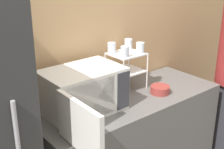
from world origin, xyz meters
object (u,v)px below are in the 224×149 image
Objects in this scene: dish_rack at (126,63)px; microwave at (83,92)px; glass_front_left at (125,52)px; bowl at (160,90)px; glass_back_left at (112,48)px; glass_back_right at (128,44)px; glass_front_right at (140,48)px.

microwave is at bearing -165.62° from dish_rack.
glass_front_left reaches higher than bowl.
glass_back_left reaches higher than microwave.
microwave is at bearing -172.39° from glass_front_left.
glass_back_right is 0.56× the size of bowl.
glass_back_right is 0.15m from glass_front_right.
glass_back_right reaches higher than dish_rack.
glass_front_right is (0.62, 0.06, 0.20)m from microwave.
glass_front_right is at bearing -38.59° from glass_back_left.
glass_front_right is 0.23m from glass_back_left.
glass_front_left is at bearing 7.61° from microwave.
glass_front_left and glass_back_left have the same top height.
glass_back_right is (0.62, 0.21, 0.20)m from microwave.
dish_rack is 0.17m from glass_front_left.
glass_back_left reaches higher than dish_rack.
glass_front_right is (0.17, 0.01, 0.00)m from glass_front_left.
dish_rack is 0.35m from bowl.
glass_front_right is at bearing 108.43° from bowl.
glass_back_left is at bearing 141.41° from glass_front_right.
microwave is 0.52m from glass_back_left.
glass_front_right is (0.09, -0.07, 0.13)m from dish_rack.
glass_front_right is 0.56× the size of bowl.
dish_rack is 1.97× the size of bowl.
glass_front_left is (0.44, 0.06, 0.20)m from microwave.
microwave is 0.65m from glass_front_right.
glass_front_left is at bearing -178.32° from glass_front_right.
dish_rack is 3.53× the size of glass_back_left.
glass_back_right is (0.17, 0.15, 0.00)m from glass_front_left.
glass_back_left is at bearing -179.42° from glass_back_right.
glass_front_left is 1.00× the size of glass_back_right.
dish_rack is 0.17m from glass_front_right.
glass_back_left is (-0.01, 0.15, 0.00)m from glass_front_left.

